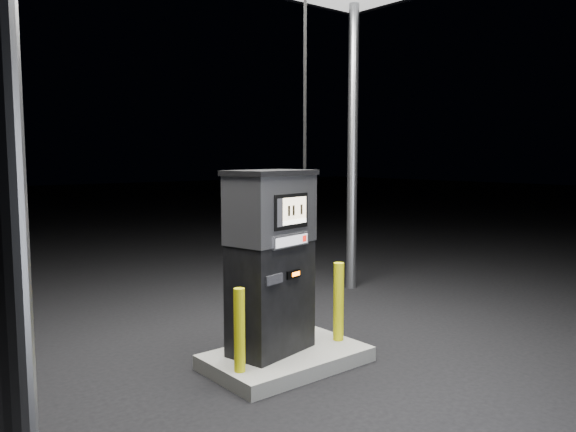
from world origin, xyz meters
TOP-DOWN VIEW (x-y plane):
  - ground at (0.00, 0.00)m, footprint 80.00×80.00m
  - pump_island at (0.00, 0.00)m, footprint 1.60×1.00m
  - fuel_dispenser at (-0.12, 0.10)m, footprint 1.06×0.72m
  - bollard_left at (-0.68, -0.15)m, footprint 0.12×0.12m
  - bollard_right at (0.66, -0.09)m, footprint 0.14×0.14m

SIDE VIEW (x-z plane):
  - ground at x=0.00m, z-range 0.00..0.00m
  - pump_island at x=0.00m, z-range 0.00..0.15m
  - bollard_left at x=-0.68m, z-range 0.15..0.93m
  - bollard_right at x=0.66m, z-range 0.15..1.00m
  - fuel_dispenser at x=-0.12m, z-range -0.81..3.01m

